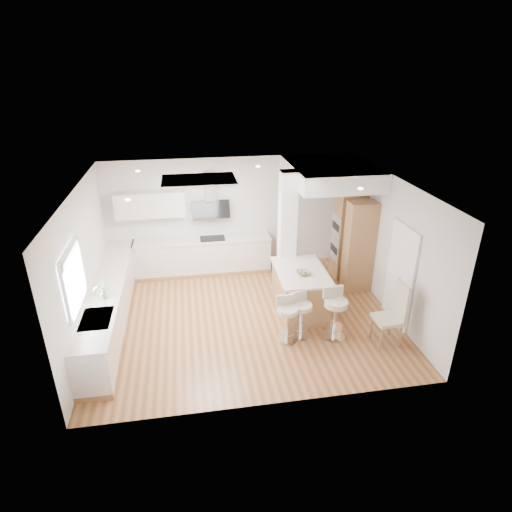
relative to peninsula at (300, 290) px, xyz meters
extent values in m
plane|color=#AA6C3F|center=(-1.16, -0.10, -0.47)|extent=(6.00, 6.00, 0.00)
cube|color=white|center=(-1.16, -0.10, -0.47)|extent=(6.00, 5.00, 0.02)
cube|color=silver|center=(-1.16, 2.40, 0.93)|extent=(6.00, 0.04, 2.80)
cube|color=silver|center=(-4.16, -0.10, 0.93)|extent=(0.04, 5.00, 2.80)
cube|color=silver|center=(1.84, -0.10, 0.93)|extent=(0.04, 5.00, 2.80)
cube|color=white|center=(-1.96, 0.50, 2.30)|extent=(1.40, 0.95, 0.05)
cube|color=white|center=(-1.96, 0.50, 2.29)|extent=(1.25, 0.80, 0.03)
cylinder|color=#ECE3C8|center=(-3.16, 1.40, 2.31)|extent=(0.10, 0.10, 0.02)
cylinder|color=#ECE3C8|center=(-3.16, -0.60, 2.31)|extent=(0.10, 0.10, 0.02)
cylinder|color=#ECE3C8|center=(-0.66, 1.40, 2.31)|extent=(0.10, 0.10, 0.02)
cylinder|color=#ECE3C8|center=(0.84, 0.90, 2.31)|extent=(0.10, 0.10, 0.02)
cylinder|color=#ECE3C8|center=(0.84, -0.60, 2.31)|extent=(0.10, 0.10, 0.02)
cube|color=silver|center=(-4.12, -1.00, 1.18)|extent=(0.03, 1.15, 0.95)
cube|color=white|center=(-4.11, -1.00, 1.68)|extent=(0.04, 1.28, 0.06)
cube|color=white|center=(-4.11, -1.00, 0.67)|extent=(0.04, 1.28, 0.06)
cube|color=white|center=(-4.11, -1.61, 1.18)|extent=(0.04, 0.06, 0.95)
cube|color=white|center=(-4.11, -0.39, 1.18)|extent=(0.04, 0.06, 0.95)
cube|color=#9FA2A6|center=(-4.09, -1.00, 1.61)|extent=(0.03, 1.18, 0.14)
cube|color=#4A403A|center=(1.83, -0.70, 0.53)|extent=(0.02, 0.90, 2.00)
cube|color=white|center=(1.81, -0.70, 0.53)|extent=(0.05, 1.00, 2.10)
cube|color=#AC7B4A|center=(-3.86, 0.15, -0.42)|extent=(0.60, 4.50, 0.10)
cube|color=silver|center=(-3.86, 0.15, 0.01)|extent=(0.60, 4.50, 0.76)
cube|color=beige|center=(-3.86, 0.15, 0.41)|extent=(0.63, 4.50, 0.04)
cube|color=#B8B9BD|center=(-3.86, -1.10, 0.42)|extent=(0.50, 0.75, 0.02)
cube|color=#B8B9BD|center=(-3.86, -1.28, 0.37)|extent=(0.40, 0.34, 0.10)
cube|color=#B8B9BD|center=(-3.86, -0.92, 0.37)|extent=(0.40, 0.34, 0.10)
cylinder|color=silver|center=(-3.74, -0.80, 0.61)|extent=(0.02, 0.02, 0.36)
torus|color=silver|center=(-3.81, -0.80, 0.79)|extent=(0.18, 0.02, 0.18)
imported|color=#4F944B|center=(-3.81, -0.45, 0.59)|extent=(0.17, 0.12, 0.33)
cube|color=#AC7B4A|center=(-1.91, 2.10, -0.42)|extent=(3.30, 0.60, 0.10)
cube|color=silver|center=(-1.91, 2.10, 0.01)|extent=(3.30, 0.60, 0.76)
cube|color=beige|center=(-1.91, 2.10, 0.41)|extent=(3.33, 0.63, 0.04)
cube|color=black|center=(-1.66, 2.10, 0.43)|extent=(0.60, 0.40, 0.01)
cube|color=silver|center=(-3.06, 2.23, 1.33)|extent=(1.60, 0.34, 0.60)
cube|color=#B8B9BD|center=(-1.66, 2.30, 1.68)|extent=(0.25, 0.18, 0.70)
cube|color=black|center=(-1.66, 2.22, 1.13)|extent=(0.90, 0.26, 0.44)
cube|color=white|center=(-0.11, 0.85, 0.93)|extent=(0.35, 0.35, 2.80)
cube|color=white|center=(0.94, 1.30, 2.13)|extent=(1.78, 2.20, 0.40)
cube|color=#AC7B4A|center=(1.52, 1.40, 0.58)|extent=(0.62, 0.62, 2.10)
cube|color=#AC7B4A|center=(1.52, 0.70, 0.58)|extent=(0.62, 0.40, 2.10)
cube|color=#B8B9BD|center=(1.21, 1.40, 0.83)|extent=(0.02, 0.55, 0.55)
cube|color=#B8B9BD|center=(1.21, 1.40, 0.25)|extent=(0.02, 0.55, 0.55)
cube|color=black|center=(1.20, 1.40, 0.83)|extent=(0.01, 0.45, 0.18)
cube|color=black|center=(1.20, 1.40, 0.25)|extent=(0.01, 0.45, 0.18)
cube|color=#AC7B4A|center=(0.00, 0.00, -0.03)|extent=(0.96, 1.46, 0.89)
cube|color=beige|center=(0.00, 0.00, 0.44)|extent=(1.04, 1.55, 0.04)
imported|color=gray|center=(0.00, -0.15, 0.49)|extent=(0.27, 0.27, 0.07)
sphere|color=orange|center=(0.04, -0.16, 0.50)|extent=(0.07, 0.07, 0.07)
sphere|color=orange|center=(-0.04, -0.13, 0.50)|extent=(0.07, 0.07, 0.07)
sphere|color=olive|center=(0.00, -0.20, 0.50)|extent=(0.07, 0.07, 0.07)
cylinder|color=silver|center=(-0.53, -1.03, -0.46)|extent=(0.43, 0.43, 0.03)
cylinder|color=silver|center=(-0.53, -1.03, -0.14)|extent=(0.07, 0.07, 0.61)
cylinder|color=silver|center=(-0.53, -1.03, -0.27)|extent=(0.33, 0.33, 0.01)
cylinder|color=beige|center=(-0.53, -1.03, 0.20)|extent=(0.41, 0.41, 0.09)
cube|color=beige|center=(-0.53, -0.89, 0.34)|extent=(0.36, 0.06, 0.21)
cylinder|color=silver|center=(-0.23, -0.94, -0.46)|extent=(0.49, 0.49, 0.03)
cylinder|color=silver|center=(-0.23, -0.94, -0.15)|extent=(0.08, 0.08, 0.60)
cylinder|color=silver|center=(-0.23, -0.94, -0.27)|extent=(0.38, 0.38, 0.01)
cylinder|color=beige|center=(-0.23, -0.94, 0.20)|extent=(0.47, 0.47, 0.09)
cube|color=beige|center=(-0.26, -0.79, 0.34)|extent=(0.35, 0.13, 0.20)
cylinder|color=silver|center=(0.39, -1.07, -0.45)|extent=(0.49, 0.49, 0.03)
cylinder|color=silver|center=(0.39, -1.07, -0.11)|extent=(0.08, 0.08, 0.68)
cylinder|color=silver|center=(0.39, -1.07, -0.24)|extent=(0.38, 0.38, 0.02)
cylinder|color=beige|center=(0.39, -1.07, 0.28)|extent=(0.47, 0.47, 0.10)
cube|color=beige|center=(0.38, -0.90, 0.44)|extent=(0.40, 0.08, 0.23)
cube|color=beige|center=(1.29, -1.39, 0.03)|extent=(0.51, 0.51, 0.06)
cube|color=beige|center=(1.51, -1.38, 0.39)|extent=(0.08, 0.45, 0.77)
cylinder|color=#AC7B4A|center=(1.11, -1.59, -0.23)|extent=(0.04, 0.04, 0.47)
cylinder|color=#AC7B4A|center=(1.09, -1.20, -0.23)|extent=(0.04, 0.04, 0.47)
cylinder|color=#AC7B4A|center=(1.49, -1.57, -0.23)|extent=(0.04, 0.04, 0.47)
cylinder|color=#AC7B4A|center=(1.47, -1.18, -0.23)|extent=(0.04, 0.04, 0.47)
camera|label=1|loc=(-2.21, -7.56, 4.41)|focal=30.00mm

